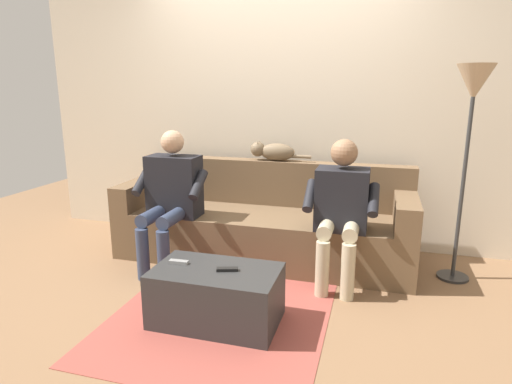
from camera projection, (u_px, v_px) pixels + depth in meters
ground_plane at (239, 291)px, 3.24m from camera, size 8.00×8.00×0.00m
back_wall at (279, 106)px, 4.09m from camera, size 4.88×0.06×2.61m
couch at (264, 225)px, 3.85m from camera, size 2.53×0.79×0.82m
coffee_table at (216, 296)px, 2.78m from camera, size 0.80×0.47×0.36m
person_left_seated at (341, 204)px, 3.25m from camera, size 0.54×0.51×1.11m
person_right_seated at (171, 192)px, 3.58m from camera, size 0.58×0.58×1.14m
cat_on_backrest at (273, 151)px, 3.95m from camera, size 0.56×0.14×0.17m
remote_black at (227, 269)px, 2.71m from camera, size 0.14×0.08×0.02m
remote_gray at (179, 262)px, 2.83m from camera, size 0.13×0.04×0.02m
floor_rug at (225, 309)px, 2.96m from camera, size 1.39×1.72×0.01m
floor_lamp at (473, 101)px, 3.13m from camera, size 0.26×0.26×1.64m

